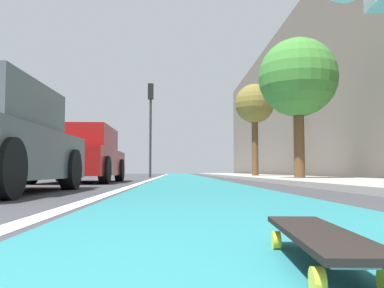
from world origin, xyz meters
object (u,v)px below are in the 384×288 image
at_px(traffic_light, 151,113).
at_px(parked_car_mid, 80,156).
at_px(skateboard, 319,238).
at_px(street_tree_mid, 298,78).
at_px(street_tree_far, 255,105).

bearing_deg(traffic_light, parked_car_mid, 172.36).
relative_size(skateboard, street_tree_mid, 0.20).
distance_m(parked_car_mid, traffic_light, 10.06).
distance_m(street_tree_mid, street_tree_far, 6.80).
bearing_deg(parked_car_mid, street_tree_far, -39.54).
distance_m(skateboard, street_tree_far, 18.12).
bearing_deg(traffic_light, skateboard, -174.87).
bearing_deg(street_tree_far, skateboard, 169.63).
distance_m(traffic_light, street_tree_mid, 10.15).
bearing_deg(street_tree_mid, street_tree_far, 0.00).
xyz_separation_m(skateboard, street_tree_mid, (10.73, -3.21, 3.00)).
height_order(traffic_light, street_tree_mid, traffic_light).
xyz_separation_m(skateboard, parked_car_mid, (9.94, 3.05, 0.63)).
height_order(skateboard, traffic_light, traffic_light).
xyz_separation_m(skateboard, street_tree_far, (17.52, -3.21, 3.28)).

